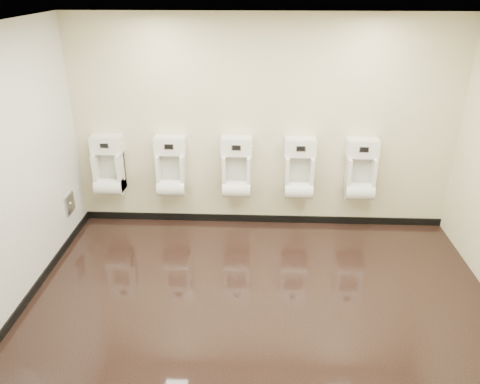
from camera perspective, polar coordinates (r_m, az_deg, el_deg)
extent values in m
cube|color=black|center=(5.20, 2.53, -12.85)|extent=(5.00, 3.50, 0.00)
cube|color=white|center=(4.12, 3.30, 19.57)|extent=(5.00, 3.50, 0.00)
cube|color=beige|center=(6.12, 2.84, 8.01)|extent=(5.00, 0.02, 2.80)
cube|color=beige|center=(2.96, 2.92, -12.28)|extent=(5.00, 0.02, 2.80)
cube|color=beige|center=(5.10, -26.46, 1.78)|extent=(0.02, 3.50, 2.80)
cube|color=silver|center=(5.10, -26.41, 1.78)|extent=(0.01, 3.50, 2.80)
cube|color=black|center=(6.63, 2.60, -3.24)|extent=(5.00, 0.02, 0.10)
cube|color=black|center=(5.72, -23.75, -10.73)|extent=(0.02, 3.50, 0.10)
cube|color=#9E9EA3|center=(6.43, -20.06, -1.33)|extent=(0.03, 0.25, 0.25)
cylinder|color=silver|center=(6.42, -19.91, -1.33)|extent=(0.02, 0.04, 0.04)
cube|color=white|center=(6.52, -15.66, 2.38)|extent=(0.37, 0.27, 0.52)
cube|color=silver|center=(6.59, -15.48, 2.99)|extent=(0.28, 0.01, 0.40)
cylinder|color=white|center=(6.54, -15.65, 0.62)|extent=(0.37, 0.23, 0.23)
cube|color=white|center=(6.43, -15.95, 5.58)|extent=(0.41, 0.19, 0.23)
cube|color=black|center=(6.33, -16.24, 5.43)|extent=(0.10, 0.01, 0.06)
cube|color=silver|center=(6.33, -16.24, 5.44)|extent=(0.12, 0.01, 0.08)
cylinder|color=silver|center=(6.37, -14.14, 5.60)|extent=(0.01, 0.03, 0.03)
cube|color=white|center=(6.32, -8.34, 2.32)|extent=(0.37, 0.27, 0.52)
cube|color=silver|center=(6.38, -8.23, 2.95)|extent=(0.28, 0.01, 0.40)
cylinder|color=white|center=(6.33, -8.35, 0.50)|extent=(0.37, 0.23, 0.23)
cube|color=white|center=(6.22, -8.50, 5.62)|extent=(0.41, 0.19, 0.23)
cube|color=black|center=(6.11, -8.68, 5.48)|extent=(0.10, 0.01, 0.06)
cube|color=silver|center=(6.12, -8.68, 5.48)|extent=(0.12, 0.01, 0.08)
cylinder|color=silver|center=(6.18, -6.57, 5.62)|extent=(0.01, 0.03, 0.03)
cube|color=white|center=(6.21, -0.41, 2.20)|extent=(0.37, 0.27, 0.52)
cube|color=silver|center=(6.28, -0.38, 2.85)|extent=(0.28, 0.01, 0.40)
cylinder|color=white|center=(6.22, -0.44, 0.36)|extent=(0.37, 0.23, 0.23)
cube|color=white|center=(6.11, -0.41, 5.56)|extent=(0.41, 0.19, 0.23)
cube|color=black|center=(6.01, -0.46, 5.42)|extent=(0.10, 0.01, 0.06)
cube|color=silver|center=(6.01, -0.46, 5.43)|extent=(0.12, 0.01, 0.08)
cylinder|color=silver|center=(6.11, 1.58, 5.53)|extent=(0.01, 0.03, 0.03)
cube|color=white|center=(6.23, 7.20, 2.06)|extent=(0.37, 0.27, 0.52)
cube|color=silver|center=(6.29, 7.16, 2.70)|extent=(0.28, 0.01, 0.40)
cylinder|color=white|center=(6.24, 7.15, 0.22)|extent=(0.37, 0.23, 0.23)
cube|color=white|center=(6.13, 7.36, 5.41)|extent=(0.41, 0.19, 0.23)
cube|color=black|center=(6.02, 7.44, 5.25)|extent=(0.10, 0.01, 0.06)
cube|color=silver|center=(6.03, 7.44, 5.26)|extent=(0.12, 0.01, 0.08)
cylinder|color=silver|center=(6.15, 9.32, 5.35)|extent=(0.01, 0.03, 0.03)
cube|color=white|center=(6.35, 14.40, 1.89)|extent=(0.37, 0.27, 0.52)
cube|color=silver|center=(6.41, 14.30, 2.52)|extent=(0.28, 0.01, 0.40)
cylinder|color=white|center=(6.36, 14.34, 0.08)|extent=(0.37, 0.23, 0.23)
cube|color=white|center=(6.25, 14.70, 5.17)|extent=(0.41, 0.19, 0.23)
cube|color=black|center=(6.15, 14.90, 5.01)|extent=(0.10, 0.01, 0.06)
cube|color=silver|center=(6.15, 14.90, 5.02)|extent=(0.12, 0.01, 0.08)
cylinder|color=silver|center=(6.30, 16.58, 5.09)|extent=(0.01, 0.03, 0.03)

